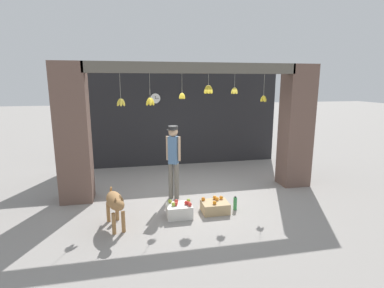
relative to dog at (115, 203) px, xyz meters
The scene contains 11 objects.
ground_plane 2.26m from the dog, 35.26° to the left, with size 60.00×60.00×0.00m, color gray.
shop_back_wall 4.64m from the dog, 66.61° to the left, with size 6.72×0.12×3.10m, color #232326.
shop_pillar_left 2.10m from the dog, 120.18° to the left, with size 0.70×0.60×3.10m, color brown.
shop_pillar_right 4.88m from the dog, 19.21° to the left, with size 0.70×0.60×3.10m, color brown.
storefront_awning 3.33m from the dog, 37.76° to the left, with size 4.82×0.27×0.95m.
dog is the anchor object (origin of this frame).
shopkeeper 1.83m from the dog, 44.02° to the left, with size 0.32×0.31×1.71m.
fruit_crate_oranges 2.05m from the dog, ahead, with size 0.55×0.44×0.30m.
fruit_crate_apples 1.30m from the dog, 10.31° to the left, with size 0.51×0.41×0.33m.
water_bottle 2.49m from the dog, ahead, with size 0.08×0.08×0.30m.
wall_clock 4.55m from the dog, 74.50° to the left, with size 0.32×0.03×0.32m.
Camera 1 is at (-1.47, -6.61, 2.68)m, focal length 28.00 mm.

